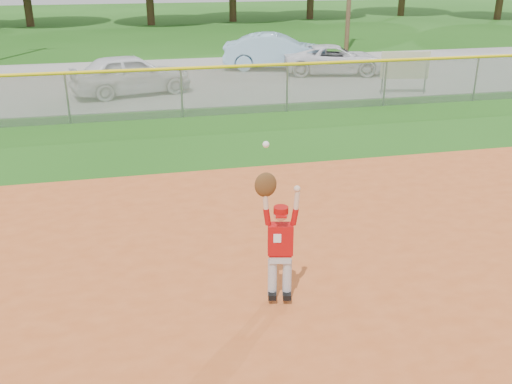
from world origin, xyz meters
TOP-DOWN VIEW (x-y plane):
  - ground at (0.00, 0.00)m, footprint 120.00×120.00m
  - parking_strip at (0.00, 16.00)m, footprint 44.00×10.00m
  - car_white_a at (-1.43, 13.55)m, footprint 4.49×2.68m
  - car_blue at (4.90, 17.28)m, footprint 4.86×2.74m
  - car_white_b at (7.02, 15.70)m, footprint 4.58×2.83m
  - sponsor_sign at (8.06, 11.41)m, footprint 1.71×0.38m
  - outfield_fence at (0.00, 10.00)m, footprint 40.06×0.10m
  - ballplayer at (0.23, -0.56)m, footprint 0.62×0.33m

SIDE VIEW (x-z plane):
  - ground at x=0.00m, z-range 0.00..0.00m
  - parking_strip at x=0.00m, z-range 0.00..0.03m
  - car_white_b at x=7.02m, z-range 0.03..1.21m
  - car_white_a at x=-1.43m, z-range 0.03..1.46m
  - car_blue at x=4.90m, z-range 0.03..1.55m
  - outfield_fence at x=0.00m, z-range 0.11..1.66m
  - sponsor_sign at x=8.06m, z-range 0.25..1.79m
  - ballplayer at x=0.23m, z-range -0.11..2.18m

